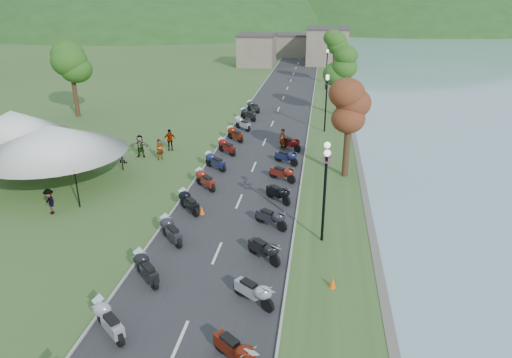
{
  "coord_description": "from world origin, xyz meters",
  "views": [
    {
      "loc": [
        4.62,
        -2.6,
        11.65
      ],
      "look_at": [
        0.95,
        22.57,
        1.3
      ],
      "focal_mm": 32.0,
      "sensor_mm": 36.0,
      "label": 1
    }
  ],
  "objects_px": {
    "pedestrian_a": "(161,160)",
    "pedestrian_c": "(52,214)",
    "vendor_tent_main": "(55,155)",
    "pedestrian_b": "(123,162)"
  },
  "relations": [
    {
      "from": "pedestrian_a",
      "to": "pedestrian_c",
      "type": "distance_m",
      "value": 10.2
    },
    {
      "from": "vendor_tent_main",
      "to": "pedestrian_a",
      "type": "height_order",
      "value": "vendor_tent_main"
    },
    {
      "from": "pedestrian_a",
      "to": "pedestrian_b",
      "type": "relative_size",
      "value": 0.97
    },
    {
      "from": "vendor_tent_main",
      "to": "pedestrian_b",
      "type": "height_order",
      "value": "vendor_tent_main"
    },
    {
      "from": "vendor_tent_main",
      "to": "pedestrian_c",
      "type": "distance_m",
      "value": 4.98
    },
    {
      "from": "vendor_tent_main",
      "to": "pedestrian_b",
      "type": "xyz_separation_m",
      "value": [
        2.41,
        4.57,
        -2.0
      ]
    },
    {
      "from": "vendor_tent_main",
      "to": "pedestrian_a",
      "type": "xyz_separation_m",
      "value": [
        5.0,
        5.59,
        -2.0
      ]
    },
    {
      "from": "pedestrian_c",
      "to": "pedestrian_a",
      "type": "bearing_deg",
      "value": 110.84
    },
    {
      "from": "vendor_tent_main",
      "to": "pedestrian_c",
      "type": "relative_size",
      "value": 4.06
    },
    {
      "from": "vendor_tent_main",
      "to": "pedestrian_b",
      "type": "relative_size",
      "value": 3.73
    }
  ]
}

